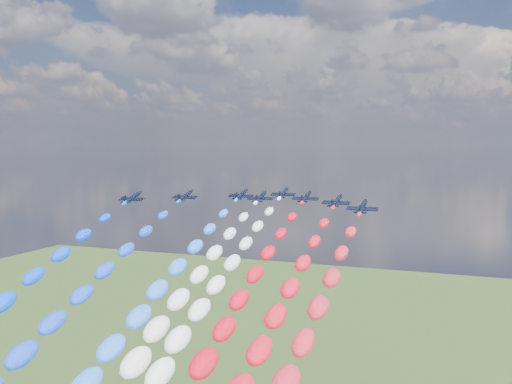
% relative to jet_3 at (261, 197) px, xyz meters
% --- Properties ---
extents(jet_0, '(8.18, 11.04, 5.40)m').
position_rel_jet_3_xyz_m(jet_0, '(-34.67, -15.92, 0.00)').
color(jet_0, black).
extents(jet_1, '(8.27, 11.11, 5.40)m').
position_rel_jet_3_xyz_m(jet_1, '(-23.09, -4.45, 0.00)').
color(jet_1, black).
extents(trail_1, '(6.11, 128.16, 56.83)m').
position_rel_jet_3_xyz_m(trail_1, '(-23.09, -69.79, -26.69)').
color(trail_1, blue).
extents(jet_2, '(8.27, 11.11, 5.40)m').
position_rel_jet_3_xyz_m(jet_2, '(-8.77, 5.80, 0.00)').
color(jet_2, black).
extents(trail_2, '(6.11, 128.16, 56.83)m').
position_rel_jet_3_xyz_m(trail_2, '(-8.77, -59.53, -26.69)').
color(trail_2, '#2874FF').
extents(jet_3, '(8.35, 11.17, 5.40)m').
position_rel_jet_3_xyz_m(jet_3, '(0.00, 0.00, 0.00)').
color(jet_3, black).
extents(trail_3, '(6.11, 128.16, 56.83)m').
position_rel_jet_3_xyz_m(trail_3, '(-0.00, -65.34, -26.69)').
color(trail_3, white).
extents(jet_4, '(8.10, 10.99, 5.40)m').
position_rel_jet_3_xyz_m(jet_4, '(1.83, 15.83, 0.00)').
color(jet_4, black).
extents(trail_4, '(6.11, 128.16, 56.83)m').
position_rel_jet_3_xyz_m(trail_4, '(1.83, -49.50, -26.69)').
color(trail_4, white).
extents(jet_5, '(8.33, 11.15, 5.40)m').
position_rel_jet_3_xyz_m(jet_5, '(12.71, 4.59, 0.00)').
color(jet_5, black).
extents(trail_5, '(6.11, 128.16, 56.83)m').
position_rel_jet_3_xyz_m(trail_5, '(12.71, -60.75, -26.69)').
color(trail_5, red).
extents(jet_6, '(8.63, 11.37, 5.40)m').
position_rel_jet_3_xyz_m(jet_6, '(24.32, -4.71, 0.00)').
color(jet_6, black).
extents(trail_6, '(6.11, 128.16, 56.83)m').
position_rel_jet_3_xyz_m(trail_6, '(24.32, -70.05, -26.69)').
color(trail_6, red).
extents(jet_7, '(8.14, 11.02, 5.40)m').
position_rel_jet_3_xyz_m(jet_7, '(34.02, -17.34, 0.00)').
color(jet_7, black).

